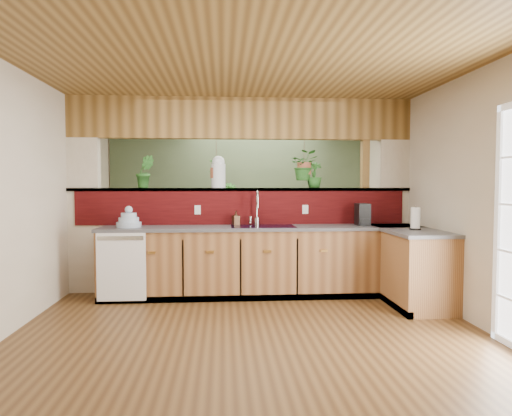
{
  "coord_description": "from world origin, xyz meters",
  "views": [
    {
      "loc": [
        -0.26,
        -4.85,
        1.44
      ],
      "look_at": [
        0.14,
        0.7,
        1.15
      ],
      "focal_mm": 32.0,
      "sensor_mm": 36.0,
      "label": 1
    }
  ],
  "objects": [
    {
      "name": "ground",
      "position": [
        0.0,
        0.0,
        0.0
      ],
      "size": [
        4.6,
        7.0,
        0.01
      ],
      "primitive_type": "cube",
      "color": "#4F3318",
      "rests_on": "ground"
    },
    {
      "name": "ceiling",
      "position": [
        0.0,
        0.0,
        2.6
      ],
      "size": [
        4.6,
        7.0,
        0.01
      ],
      "primitive_type": "cube",
      "color": "brown",
      "rests_on": "ground"
    },
    {
      "name": "wall_back",
      "position": [
        0.0,
        3.5,
        1.3
      ],
      "size": [
        4.6,
        0.02,
        2.6
      ],
      "primitive_type": "cube",
      "color": "beige",
      "rests_on": "ground"
    },
    {
      "name": "wall_front",
      "position": [
        0.0,
        -3.5,
        1.3
      ],
      "size": [
        4.6,
        0.02,
        2.6
      ],
      "primitive_type": "cube",
      "color": "beige",
      "rests_on": "ground"
    },
    {
      "name": "wall_left",
      "position": [
        -2.3,
        0.0,
        1.3
      ],
      "size": [
        0.02,
        7.0,
        2.6
      ],
      "primitive_type": "cube",
      "color": "beige",
      "rests_on": "ground"
    },
    {
      "name": "wall_right",
      "position": [
        2.3,
        0.0,
        1.3
      ],
      "size": [
        0.02,
        7.0,
        2.6
      ],
      "primitive_type": "cube",
      "color": "beige",
      "rests_on": "ground"
    },
    {
      "name": "pass_through_partition",
      "position": [
        0.03,
        1.35,
        1.19
      ],
      "size": [
        4.6,
        0.21,
        2.6
      ],
      "color": "beige",
      "rests_on": "ground"
    },
    {
      "name": "pass_through_ledge",
      "position": [
        0.0,
        1.35,
        1.37
      ],
      "size": [
        4.6,
        0.21,
        0.04
      ],
      "primitive_type": "cube",
      "color": "brown",
      "rests_on": "ground"
    },
    {
      "name": "header_beam",
      "position": [
        0.0,
        1.35,
        2.33
      ],
      "size": [
        4.6,
        0.15,
        0.55
      ],
      "primitive_type": "cube",
      "color": "brown",
      "rests_on": "ground"
    },
    {
      "name": "sage_backwall",
      "position": [
        0.0,
        3.48,
        1.3
      ],
      "size": [
        4.55,
        0.02,
        2.55
      ],
      "primitive_type": "cube",
      "color": "#495C3F",
      "rests_on": "ground"
    },
    {
      "name": "countertop",
      "position": [
        0.84,
        0.87,
        0.45
      ],
      "size": [
        4.14,
        1.52,
        0.9
      ],
      "color": "brown",
      "rests_on": "ground"
    },
    {
      "name": "dishwasher",
      "position": [
        -1.48,
        0.66,
        0.46
      ],
      "size": [
        0.58,
        0.03,
        0.82
      ],
      "color": "white",
      "rests_on": "ground"
    },
    {
      "name": "navy_sink",
      "position": [
        0.25,
        0.98,
        0.82
      ],
      "size": [
        0.82,
        0.5,
        0.18
      ],
      "color": "black",
      "rests_on": "countertop"
    },
    {
      "name": "faucet",
      "position": [
        0.18,
        1.13,
        1.15
      ],
      "size": [
        0.2,
        0.2,
        0.46
      ],
      "color": "#B7B7B2",
      "rests_on": "countertop"
    },
    {
      "name": "dish_stack",
      "position": [
        -1.44,
        0.95,
        0.98
      ],
      "size": [
        0.31,
        0.31,
        0.27
      ],
      "color": "#A1B6D0",
      "rests_on": "countertop"
    },
    {
      "name": "soap_dispenser",
      "position": [
        -0.09,
        1.15,
        0.99
      ],
      "size": [
        0.11,
        0.11,
        0.19
      ],
      "primitive_type": "imported",
      "rotation": [
        0.0,
        0.0,
        0.34
      ],
      "color": "#382214",
      "rests_on": "countertop"
    },
    {
      "name": "coffee_maker",
      "position": [
        1.57,
        1.0,
        1.03
      ],
      "size": [
        0.15,
        0.26,
        0.29
      ],
      "rotation": [
        0.0,
        0.0,
        -0.03
      ],
      "color": "black",
      "rests_on": "countertop"
    },
    {
      "name": "paper_towel",
      "position": [
        2.02,
        0.4,
        1.03
      ],
      "size": [
        0.13,
        0.13,
        0.28
      ],
      "color": "black",
      "rests_on": "countertop"
    },
    {
      "name": "glass_jar",
      "position": [
        -0.32,
        1.35,
        1.61
      ],
      "size": [
        0.19,
        0.19,
        0.43
      ],
      "color": "silver",
      "rests_on": "pass_through_ledge"
    },
    {
      "name": "ledge_plant_left",
      "position": [
        -1.3,
        1.35,
        1.61
      ],
      "size": [
        0.28,
        0.25,
        0.43
      ],
      "primitive_type": "imported",
      "rotation": [
        0.0,
        0.0,
        0.28
      ],
      "color": "#255E20",
      "rests_on": "pass_through_ledge"
    },
    {
      "name": "ledge_plant_right",
      "position": [
        0.99,
        1.35,
        1.57
      ],
      "size": [
        0.21,
        0.21,
        0.36
      ],
      "primitive_type": "imported",
      "rotation": [
        0.0,
        0.0,
        -0.07
      ],
      "color": "#255E20",
      "rests_on": "pass_through_ledge"
    },
    {
      "name": "hanging_plant_a",
      "position": [
        -0.35,
        1.35,
        1.74
      ],
      "size": [
        0.22,
        0.19,
        0.53
      ],
      "color": "brown",
      "rests_on": "header_beam"
    },
    {
      "name": "hanging_plant_b",
      "position": [
        0.85,
        1.35,
        1.87
      ],
      "size": [
        0.42,
        0.38,
        0.53
      ],
      "color": "brown",
      "rests_on": "header_beam"
    },
    {
      "name": "shelving_console",
      "position": [
        -0.49,
        3.25,
        0.5
      ],
      "size": [
        1.34,
        0.42,
        0.88
      ],
      "primitive_type": "cube",
      "rotation": [
        0.0,
        0.0,
        0.05
      ],
      "color": "black",
      "rests_on": "ground"
    },
    {
      "name": "shelf_plant_a",
      "position": [
        -1.01,
        3.25,
        1.16
      ],
      "size": [
        0.24,
        0.17,
        0.43
      ],
      "primitive_type": "imported",
      "rotation": [
        0.0,
        0.0,
        -0.08
      ],
      "color": "#255E20",
      "rests_on": "shelving_console"
    },
    {
      "name": "shelf_plant_b",
      "position": [
        -0.16,
        3.25,
        1.2
      ],
      "size": [
        0.35,
        0.35,
        0.52
      ],
      "primitive_type": "imported",
      "rotation": [
        0.0,
        0.0,
        0.21
      ],
      "color": "#255E20",
      "rests_on": "shelving_console"
    },
    {
      "name": "floor_plant",
      "position": [
        0.91,
        2.31,
        0.33
      ],
      "size": [
        0.67,
        0.6,
        0.67
      ],
      "primitive_type": "imported",
      "rotation": [
        0.0,
        0.0,
        -0.15
      ],
      "color": "#255E20",
      "rests_on": "ground"
    }
  ]
}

